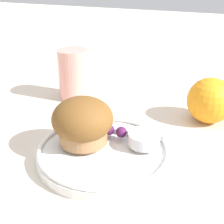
# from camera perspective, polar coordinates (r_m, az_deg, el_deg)

# --- Properties ---
(ground_plane) EXTENTS (3.00, 3.00, 0.00)m
(ground_plane) POSITION_cam_1_polar(r_m,az_deg,el_deg) (0.49, -0.88, -6.57)
(ground_plane) COLOR beige
(plate) EXTENTS (0.19, 0.19, 0.02)m
(plate) POSITION_cam_1_polar(r_m,az_deg,el_deg) (0.46, -1.54, -7.37)
(plate) COLOR white
(plate) RESTS_ON ground_plane
(muffin) EXTENTS (0.09, 0.09, 0.07)m
(muffin) POSITION_cam_1_polar(r_m,az_deg,el_deg) (0.45, -5.38, -1.82)
(muffin) COLOR #9E7047
(muffin) RESTS_ON plate
(cream_ramekin) EXTENTS (0.05, 0.05, 0.02)m
(cream_ramekin) POSITION_cam_1_polar(r_m,az_deg,el_deg) (0.46, 5.89, -4.80)
(cream_ramekin) COLOR silver
(cream_ramekin) RESTS_ON plate
(berry_pair) EXTENTS (0.03, 0.02, 0.02)m
(berry_pair) POSITION_cam_1_polar(r_m,az_deg,el_deg) (0.48, 0.81, -3.53)
(berry_pair) COLOR #4C194C
(berry_pair) RESTS_ON plate
(butter_knife) EXTENTS (0.15, 0.02, 0.00)m
(butter_knife) POSITION_cam_1_polar(r_m,az_deg,el_deg) (0.50, 1.62, -3.09)
(butter_knife) COLOR silver
(butter_knife) RESTS_ON plate
(orange_fruit) EXTENTS (0.08, 0.08, 0.08)m
(orange_fruit) POSITION_cam_1_polar(r_m,az_deg,el_deg) (0.58, 17.50, 2.02)
(orange_fruit) COLOR orange
(orange_fruit) RESTS_ON ground_plane
(juice_glass) EXTENTS (0.06, 0.06, 0.10)m
(juice_glass) POSITION_cam_1_polar(r_m,az_deg,el_deg) (0.65, -7.04, 6.82)
(juice_glass) COLOR #E5998C
(juice_glass) RESTS_ON ground_plane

